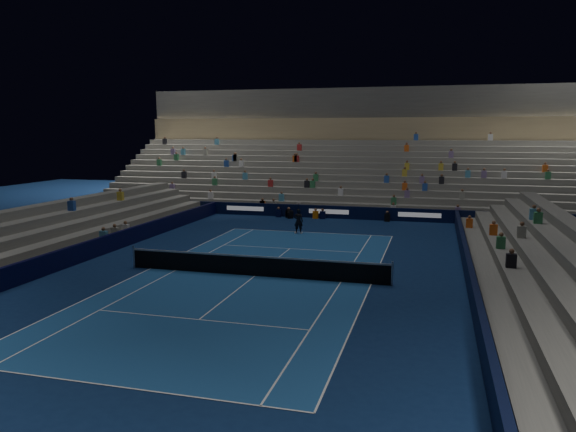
{
  "coord_description": "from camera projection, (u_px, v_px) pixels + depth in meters",
  "views": [
    {
      "loc": [
        8.11,
        -24.04,
        6.71
      ],
      "look_at": [
        0.0,
        6.0,
        2.0
      ],
      "focal_mm": 34.32,
      "sensor_mm": 36.0,
      "label": 1
    }
  ],
  "objects": [
    {
      "name": "sponsor_barrier_east",
      "position": [
        471.0,
        280.0,
        23.46
      ],
      "size": [
        0.25,
        37.0,
        1.0
      ],
      "primitive_type": "cube",
      "color": "black",
      "rests_on": "ground"
    },
    {
      "name": "grandstand_east",
      "position": [
        560.0,
        276.0,
        22.51
      ],
      "size": [
        5.0,
        37.0,
        2.5
      ],
      "color": "slate",
      "rests_on": "ground"
    },
    {
      "name": "sponsor_barrier_west",
      "position": [
        77.0,
        254.0,
        28.46
      ],
      "size": [
        0.25,
        37.0,
        1.0
      ],
      "primitive_type": "cube",
      "color": "black",
      "rests_on": "ground"
    },
    {
      "name": "tennis_net",
      "position": [
        255.0,
        266.0,
        25.96
      ],
      "size": [
        12.9,
        0.1,
        1.1
      ],
      "color": "#B2B2B7",
      "rests_on": "ground"
    },
    {
      "name": "grandstand_west",
      "position": [
        20.0,
        243.0,
        29.29
      ],
      "size": [
        5.0,
        37.0,
        2.5
      ],
      "color": "slate",
      "rests_on": "ground"
    },
    {
      "name": "ground",
      "position": [
        255.0,
        276.0,
        26.04
      ],
      "size": [
        90.0,
        90.0,
        0.0
      ],
      "primitive_type": "plane",
      "color": "#0B1F47",
      "rests_on": "ground"
    },
    {
      "name": "court_surface",
      "position": [
        255.0,
        276.0,
        26.04
      ],
      "size": [
        10.97,
        23.77,
        0.01
      ],
      "primitive_type": "cube",
      "color": "navy",
      "rests_on": "ground"
    },
    {
      "name": "tennis_player",
      "position": [
        298.0,
        221.0,
        36.9
      ],
      "size": [
        0.63,
        0.42,
        1.7
      ],
      "primitive_type": "imported",
      "rotation": [
        0.0,
        0.0,
        3.17
      ],
      "color": "black",
      "rests_on": "ground"
    },
    {
      "name": "sponsor_barrier_far",
      "position": [
        329.0,
        212.0,
        43.62
      ],
      "size": [
        44.0,
        0.25,
        1.0
      ],
      "primitive_type": "cube",
      "color": "black",
      "rests_on": "ground"
    },
    {
      "name": "broadcast_camera",
      "position": [
        290.0,
        214.0,
        43.63
      ],
      "size": [
        0.62,
        0.98,
        0.59
      ],
      "color": "black",
      "rests_on": "ground"
    },
    {
      "name": "grandstand_main",
      "position": [
        348.0,
        168.0,
        52.17
      ],
      "size": [
        44.0,
        15.2,
        11.2
      ],
      "color": "slate",
      "rests_on": "ground"
    }
  ]
}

